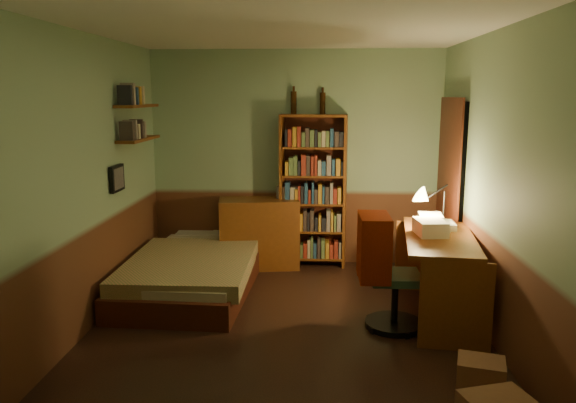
{
  "coord_description": "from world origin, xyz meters",
  "views": [
    {
      "loc": [
        0.27,
        -4.81,
        2.06
      ],
      "look_at": [
        0.0,
        0.25,
        1.1
      ],
      "focal_mm": 35.0,
      "sensor_mm": 36.0,
      "label": 1
    }
  ],
  "objects_px": {
    "office_chair": "(396,270)",
    "cardboard_box_b": "(481,375)",
    "bed": "(195,258)",
    "dresser": "(259,233)",
    "mini_stereo": "(289,192)",
    "desk_lamp": "(444,195)",
    "desk": "(437,276)",
    "bookshelf": "(313,192)"
  },
  "relations": [
    {
      "from": "office_chair",
      "to": "cardboard_box_b",
      "type": "xyz_separation_m",
      "value": [
        0.47,
        -1.08,
        -0.43
      ]
    },
    {
      "from": "bed",
      "to": "cardboard_box_b",
      "type": "height_order",
      "value": "bed"
    },
    {
      "from": "dresser",
      "to": "cardboard_box_b",
      "type": "distance_m",
      "value": 3.41
    },
    {
      "from": "office_chair",
      "to": "mini_stereo",
      "type": "bearing_deg",
      "value": 118.6
    },
    {
      "from": "mini_stereo",
      "to": "desk_lamp",
      "type": "xyz_separation_m",
      "value": [
        1.59,
        -1.23,
        0.19
      ]
    },
    {
      "from": "mini_stereo",
      "to": "desk",
      "type": "height_order",
      "value": "mini_stereo"
    },
    {
      "from": "bookshelf",
      "to": "office_chair",
      "type": "height_order",
      "value": "bookshelf"
    },
    {
      "from": "mini_stereo",
      "to": "bookshelf",
      "type": "distance_m",
      "value": 0.3
    },
    {
      "from": "mini_stereo",
      "to": "bookshelf",
      "type": "relative_size",
      "value": 0.14
    },
    {
      "from": "bed",
      "to": "cardboard_box_b",
      "type": "bearing_deg",
      "value": -36.57
    },
    {
      "from": "mini_stereo",
      "to": "dresser",
      "type": "bearing_deg",
      "value": -153.38
    },
    {
      "from": "mini_stereo",
      "to": "desk_lamp",
      "type": "height_order",
      "value": "desk_lamp"
    },
    {
      "from": "bed",
      "to": "desk_lamp",
      "type": "height_order",
      "value": "desk_lamp"
    },
    {
      "from": "cardboard_box_b",
      "to": "bookshelf",
      "type": "bearing_deg",
      "value": 112.64
    },
    {
      "from": "bed",
      "to": "desk",
      "type": "distance_m",
      "value": 2.54
    },
    {
      "from": "dresser",
      "to": "office_chair",
      "type": "xyz_separation_m",
      "value": [
        1.4,
        -1.76,
        0.12
      ]
    },
    {
      "from": "bookshelf",
      "to": "office_chair",
      "type": "relative_size",
      "value": 1.7
    },
    {
      "from": "bed",
      "to": "desk",
      "type": "relative_size",
      "value": 1.52
    },
    {
      "from": "dresser",
      "to": "cardboard_box_b",
      "type": "relative_size",
      "value": 2.92
    },
    {
      "from": "bookshelf",
      "to": "office_chair",
      "type": "xyz_separation_m",
      "value": [
        0.75,
        -1.84,
        -0.38
      ]
    },
    {
      "from": "office_chair",
      "to": "bed",
      "type": "bearing_deg",
      "value": 153.94
    },
    {
      "from": "desk_lamp",
      "to": "bookshelf",
      "type": "bearing_deg",
      "value": 122.32
    },
    {
      "from": "dresser",
      "to": "office_chair",
      "type": "distance_m",
      "value": 2.25
    },
    {
      "from": "dresser",
      "to": "cardboard_box_b",
      "type": "height_order",
      "value": "dresser"
    },
    {
      "from": "dresser",
      "to": "bookshelf",
      "type": "xyz_separation_m",
      "value": [
        0.65,
        0.08,
        0.5
      ]
    },
    {
      "from": "mini_stereo",
      "to": "office_chair",
      "type": "relative_size",
      "value": 0.25
    },
    {
      "from": "mini_stereo",
      "to": "desk_lamp",
      "type": "bearing_deg",
      "value": -30.67
    },
    {
      "from": "bookshelf",
      "to": "desk_lamp",
      "type": "bearing_deg",
      "value": -36.88
    },
    {
      "from": "desk_lamp",
      "to": "office_chair",
      "type": "xyz_separation_m",
      "value": [
        -0.54,
        -0.66,
        -0.56
      ]
    },
    {
      "from": "mini_stereo",
      "to": "office_chair",
      "type": "distance_m",
      "value": 2.19
    },
    {
      "from": "mini_stereo",
      "to": "cardboard_box_b",
      "type": "bearing_deg",
      "value": -55.87
    },
    {
      "from": "bed",
      "to": "desk_lamp",
      "type": "distance_m",
      "value": 2.69
    },
    {
      "from": "desk",
      "to": "desk_lamp",
      "type": "height_order",
      "value": "desk_lamp"
    },
    {
      "from": "mini_stereo",
      "to": "bookshelf",
      "type": "xyz_separation_m",
      "value": [
        0.3,
        -0.04,
        0.01
      ]
    },
    {
      "from": "dresser",
      "to": "mini_stereo",
      "type": "distance_m",
      "value": 0.62
    },
    {
      "from": "desk_lamp",
      "to": "cardboard_box_b",
      "type": "distance_m",
      "value": 2.0
    },
    {
      "from": "bed",
      "to": "desk_lamp",
      "type": "bearing_deg",
      "value": -4.06
    },
    {
      "from": "desk",
      "to": "cardboard_box_b",
      "type": "bearing_deg",
      "value": -81.52
    },
    {
      "from": "mini_stereo",
      "to": "desk",
      "type": "relative_size",
      "value": 0.18
    },
    {
      "from": "mini_stereo",
      "to": "cardboard_box_b",
      "type": "height_order",
      "value": "mini_stereo"
    },
    {
      "from": "bookshelf",
      "to": "cardboard_box_b",
      "type": "relative_size",
      "value": 5.7
    },
    {
      "from": "desk_lamp",
      "to": "mini_stereo",
      "type": "bearing_deg",
      "value": 127.25
    }
  ]
}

